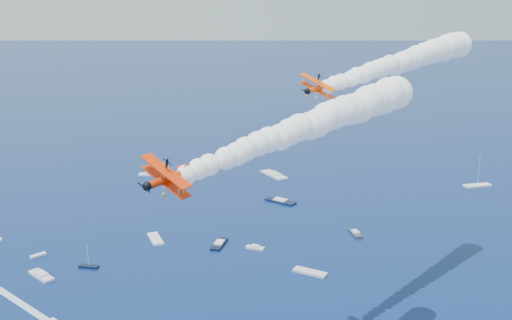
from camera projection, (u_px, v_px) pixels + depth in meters
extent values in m
cube|color=silver|center=(41.00, 276.00, 176.00)|extent=(8.43, 9.86, 0.70)
cube|color=white|center=(477.00, 185.00, 257.30)|extent=(11.89, 4.99, 0.70)
cube|color=white|center=(155.00, 239.00, 202.02)|extent=(5.50, 10.94, 0.70)
cube|color=white|center=(38.00, 255.00, 189.49)|extent=(4.83, 4.12, 0.70)
cube|color=white|center=(150.00, 174.00, 272.66)|extent=(10.06, 4.52, 0.70)
cube|color=black|center=(219.00, 244.00, 197.86)|extent=(6.71, 10.19, 0.70)
cube|color=#2F343F|center=(355.00, 233.00, 206.50)|extent=(2.80, 7.75, 0.70)
cube|color=silver|center=(274.00, 175.00, 272.06)|extent=(10.38, 16.36, 0.70)
cube|color=black|center=(89.00, 266.00, 181.85)|extent=(6.07, 3.58, 0.70)
cube|color=white|center=(255.00, 248.00, 195.03)|extent=(6.05, 4.46, 0.70)
cube|color=silver|center=(310.00, 272.00, 178.18)|extent=(9.68, 8.63, 0.70)
cube|color=black|center=(280.00, 201.00, 238.02)|extent=(11.42, 11.40, 0.70)
cube|color=white|center=(11.00, 297.00, 164.55)|extent=(25.54, 30.74, 0.04)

